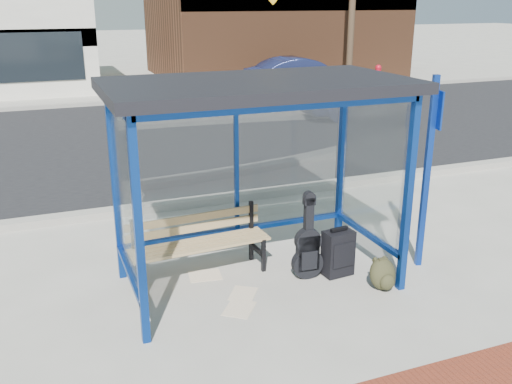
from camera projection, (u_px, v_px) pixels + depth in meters
name	position (u px, v px, depth m)	size (l,w,h in m)	color
ground	(258.00, 282.00, 6.87)	(120.00, 120.00, 0.00)	#B2ADA0
curb_near	(194.00, 202.00, 9.40)	(60.00, 0.25, 0.12)	gray
street_asphalt	(138.00, 139.00, 13.92)	(60.00, 10.00, 0.00)	black
curb_far	(109.00, 103.00, 18.40)	(60.00, 0.25, 0.12)	gray
far_sidewalk	(102.00, 96.00, 20.09)	(60.00, 4.00, 0.01)	#B2ADA0
bus_shelter	(256.00, 111.00, 6.26)	(3.30, 1.80, 2.42)	navy
storefront_brown	(273.00, 0.00, 24.90)	(10.00, 7.08, 6.40)	#59331E
bench	(198.00, 241.00, 6.91)	(1.73, 0.52, 0.81)	black
guitar_bag	(308.00, 249.00, 6.87)	(0.39, 0.14, 1.04)	black
suitcase	(338.00, 253.00, 6.96)	(0.38, 0.27, 0.63)	black
backpack	(383.00, 275.00, 6.65)	(0.33, 0.30, 0.38)	#2C2B18
sign_post	(428.00, 163.00, 6.90)	(0.14, 0.30, 2.41)	navy
newspaper_a	(243.00, 294.00, 6.59)	(0.35, 0.28, 0.01)	white
newspaper_b	(239.00, 309.00, 6.28)	(0.38, 0.30, 0.01)	white
newspaper_c	(205.00, 276.00, 7.03)	(0.39, 0.31, 0.01)	white
parked_car	(302.00, 76.00, 20.11)	(1.39, 3.98, 1.31)	#1A2149
fire_hydrant	(378.00, 74.00, 22.29)	(0.36, 0.24, 0.81)	red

